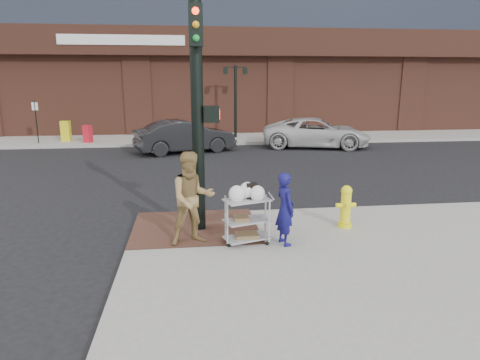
{
  "coord_description": "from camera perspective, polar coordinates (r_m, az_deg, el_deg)",
  "views": [
    {
      "loc": [
        -0.71,
        -8.34,
        3.43
      ],
      "look_at": [
        0.41,
        0.78,
        1.25
      ],
      "focal_mm": 32.0,
      "sensor_mm": 36.0,
      "label": 1
    }
  ],
  "objects": [
    {
      "name": "ground",
      "position": [
        9.05,
        -1.98,
        -8.94
      ],
      "size": [
        220.0,
        220.0,
        0.0
      ],
      "primitive_type": "plane",
      "color": "black",
      "rests_on": "ground"
    },
    {
      "name": "sidewalk_far",
      "position": [
        42.58,
        11.27,
        8.58
      ],
      "size": [
        65.0,
        36.0,
        0.15
      ],
      "primitive_type": "cube",
      "color": "gray",
      "rests_on": "ground"
    },
    {
      "name": "brick_curb_ramp",
      "position": [
        9.81,
        -5.96,
        -6.23
      ],
      "size": [
        2.8,
        2.4,
        0.01
      ],
      "primitive_type": "cube",
      "color": "#4F2E25",
      "rests_on": "sidewalk_near"
    },
    {
      "name": "lamp_post",
      "position": [
        24.51,
        -0.62,
        11.45
      ],
      "size": [
        1.32,
        0.22,
        4.0
      ],
      "color": "black",
      "rests_on": "sidewalk_far"
    },
    {
      "name": "parking_sign",
      "position": [
        24.71,
        -25.51,
        7.0
      ],
      "size": [
        0.05,
        0.05,
        2.2
      ],
      "primitive_type": "cylinder",
      "color": "black",
      "rests_on": "sidewalk_far"
    },
    {
      "name": "traffic_signal_pole",
      "position": [
        9.14,
        -5.57,
        9.53
      ],
      "size": [
        0.61,
        0.51,
        5.0
      ],
      "color": "black",
      "rests_on": "sidewalk_near"
    },
    {
      "name": "woman_blue",
      "position": [
        8.63,
        6.03,
        -3.83
      ],
      "size": [
        0.48,
        0.61,
        1.49
      ],
      "primitive_type": "imported",
      "rotation": [
        0.0,
        0.0,
        1.82
      ],
      "color": "#131159",
      "rests_on": "sidewalk_near"
    },
    {
      "name": "pedestrian_tan",
      "position": [
        8.61,
        -6.37,
        -2.46
      ],
      "size": [
        1.06,
        0.91,
        1.89
      ],
      "primitive_type": "imported",
      "rotation": [
        0.0,
        0.0,
        0.24
      ],
      "color": "olive",
      "rests_on": "sidewalk_near"
    },
    {
      "name": "sedan_dark",
      "position": [
        20.53,
        -7.34,
        5.8
      ],
      "size": [
        4.96,
        3.05,
        1.54
      ],
      "primitive_type": "imported",
      "rotation": [
        0.0,
        0.0,
        1.9
      ],
      "color": "black",
      "rests_on": "ground"
    },
    {
      "name": "minivan_white",
      "position": [
        22.28,
        10.13,
        6.23
      ],
      "size": [
        5.83,
        3.71,
        1.5
      ],
      "primitive_type": "imported",
      "rotation": [
        0.0,
        0.0,
        1.33
      ],
      "color": "beige",
      "rests_on": "ground"
    },
    {
      "name": "utility_cart",
      "position": [
        8.69,
        0.94,
        -4.85
      ],
      "size": [
        1.01,
        0.75,
        1.25
      ],
      "color": "#9E9FA3",
      "rests_on": "sidewalk_near"
    },
    {
      "name": "fire_hydrant",
      "position": [
        9.92,
        13.92,
        -3.37
      ],
      "size": [
        0.46,
        0.32,
        0.97
      ],
      "color": "#F9F215",
      "rests_on": "sidewalk_near"
    },
    {
      "name": "newsbox_red",
      "position": [
        23.99,
        -19.66,
        5.82
      ],
      "size": [
        0.48,
        0.46,
        0.91
      ],
      "primitive_type": "cube",
      "rotation": [
        0.0,
        0.0,
        -0.37
      ],
      "color": "red",
      "rests_on": "sidewalk_far"
    },
    {
      "name": "newsbox_yellow",
      "position": [
        24.99,
        -22.2,
        6.08
      ],
      "size": [
        0.47,
        0.43,
        1.08
      ],
      "primitive_type": "cube",
      "rotation": [
        0.0,
        0.0,
        -0.04
      ],
      "color": "#CFCB17",
      "rests_on": "sidewalk_far"
    }
  ]
}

